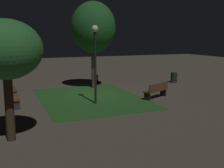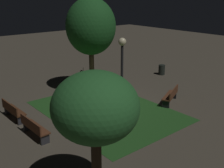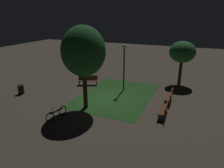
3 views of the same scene
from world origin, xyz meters
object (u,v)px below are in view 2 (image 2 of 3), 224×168
at_px(bench_lawn_edge, 13,110).
at_px(tree_lawn_side, 95,108).
at_px(bicycle, 85,76).
at_px(trash_bin, 162,70).
at_px(lamp_post_plaza_east, 122,65).
at_px(tree_right_canopy, 91,27).
at_px(bench_front_right, 171,95).
at_px(bench_path_side, 34,127).

relative_size(bench_lawn_edge, tree_lawn_side, 0.45).
relative_size(bench_lawn_edge, bicycle, 1.06).
height_order(trash_bin, bicycle, bicycle).
distance_m(lamp_post_plaza_east, bicycle, 7.31).
bearing_deg(tree_right_canopy, trash_bin, 87.86).
bearing_deg(bicycle, trash_bin, 66.09).
bearing_deg(tree_lawn_side, tree_right_canopy, 145.09).
relative_size(tree_right_canopy, trash_bin, 7.53).
bearing_deg(trash_bin, tree_lawn_side, -56.70).
distance_m(bench_front_right, lamp_post_plaza_east, 4.30).
xyz_separation_m(bench_front_right, tree_lawn_side, (3.70, -7.96, 2.56)).
bearing_deg(bench_path_side, tree_lawn_side, -3.22).
height_order(bench_path_side, tree_right_canopy, tree_right_canopy).
bearing_deg(bench_lawn_edge, tree_right_canopy, 99.07).
height_order(bench_lawn_edge, trash_bin, bench_lawn_edge).
distance_m(tree_right_canopy, bicycle, 4.40).
bearing_deg(bench_lawn_edge, bench_front_right, 64.96).
bearing_deg(tree_lawn_side, bicycle, 147.35).
distance_m(tree_right_canopy, lamp_post_plaza_east, 4.70).
relative_size(trash_bin, bicycle, 0.45).
bearing_deg(bench_lawn_edge, bicycle, 115.59).
xyz_separation_m(bench_front_right, bicycle, (-6.63, -1.35, -0.14)).
distance_m(bench_lawn_edge, trash_bin, 11.79).
bearing_deg(bicycle, bench_front_right, 11.49).
bearing_deg(lamp_post_plaza_east, bench_lawn_edge, -130.40).
xyz_separation_m(bench_lawn_edge, tree_right_canopy, (-0.86, 5.42, 3.57)).
distance_m(bench_path_side, tree_right_canopy, 7.26).
bearing_deg(lamp_post_plaza_east, bench_path_side, -104.69).
xyz_separation_m(bench_lawn_edge, tree_lawn_side, (7.29, -0.28, 2.56)).
distance_m(bench_front_right, tree_right_canopy, 6.14).
bearing_deg(bicycle, bench_lawn_edge, -64.41).
height_order(bench_front_right, trash_bin, bench_front_right).
bearing_deg(tree_lawn_side, lamp_post_plaza_east, 131.40).
xyz_separation_m(bench_front_right, lamp_post_plaza_east, (-0.13, -3.62, 2.31)).
xyz_separation_m(tree_right_canopy, lamp_post_plaza_east, (4.33, -1.35, -1.26)).
relative_size(lamp_post_plaza_east, bicycle, 2.37).
distance_m(lamp_post_plaza_east, trash_bin, 9.05).
xyz_separation_m(tree_lawn_side, trash_bin, (-7.92, 12.05, -2.66)).
relative_size(tree_right_canopy, bicycle, 3.38).
bearing_deg(tree_right_canopy, bench_path_side, -58.96).
xyz_separation_m(bench_lawn_edge, bench_path_side, (2.39, 0.00, 0.00)).
bearing_deg(bench_lawn_edge, bench_path_side, 0.00).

